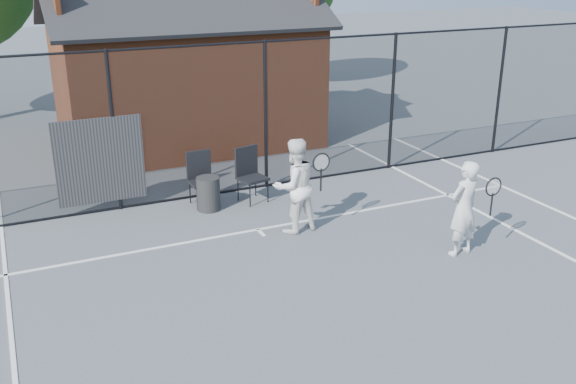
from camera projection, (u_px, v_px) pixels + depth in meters
name	position (u px, v px, depth m)	size (l,w,h in m)	color
ground	(341.00, 311.00, 8.72)	(80.00, 80.00, 0.00)	#4F555A
court_lines	(395.00, 364.00, 7.59)	(11.02, 18.00, 0.01)	silver
fence	(203.00, 126.00, 12.35)	(22.04, 3.00, 3.00)	black
clubhouse	(186.00, 79.00, 16.02)	(6.50, 4.36, 4.19)	brown
player_front	(464.00, 208.00, 10.11)	(0.73, 0.56, 1.57)	silver
player_back	(295.00, 186.00, 10.96)	(0.93, 0.72, 1.66)	white
chair_left	(253.00, 176.00, 12.39)	(0.50, 0.52, 1.05)	black
chair_right	(203.00, 180.00, 12.22)	(0.49, 0.51, 1.01)	black
waste_bin	(208.00, 194.00, 12.05)	(0.44, 0.44, 0.64)	black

